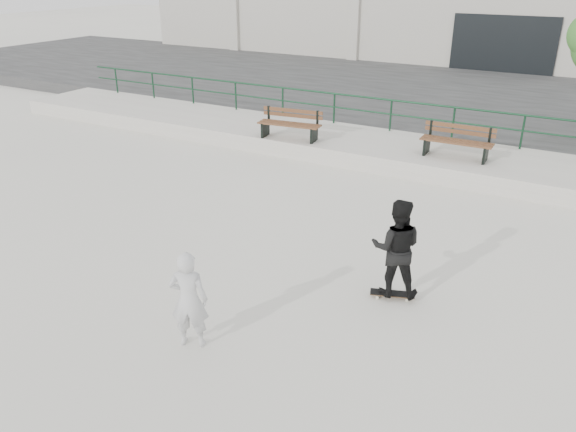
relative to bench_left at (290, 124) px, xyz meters
The scene contains 9 objects.
ground 9.18m from the bench_left, 68.13° to the right, with size 120.00×120.00×0.00m, color white.
ledge 3.62m from the bench_left, 16.86° to the left, with size 30.00×3.00×0.50m, color beige.
parking_strip 10.14m from the bench_left, 70.36° to the left, with size 60.00×14.00×0.50m, color #303030.
railing 4.13m from the bench_left, 34.43° to the left, with size 28.00×0.06×1.03m.
bench_left is the anchor object (origin of this frame).
bench_right 4.98m from the bench_left, ahead, with size 1.96×0.60×0.90m.
skateboard 8.57m from the bench_left, 48.48° to the right, with size 0.80×0.45×0.09m.
standing_skater 8.52m from the bench_left, 48.48° to the right, with size 0.87×0.68×1.79m, color black.
seated_skater 9.80m from the bench_left, 69.84° to the right, with size 0.59×0.39×1.61m, color silver.
Camera 1 is at (4.82, -6.28, 5.44)m, focal length 35.00 mm.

